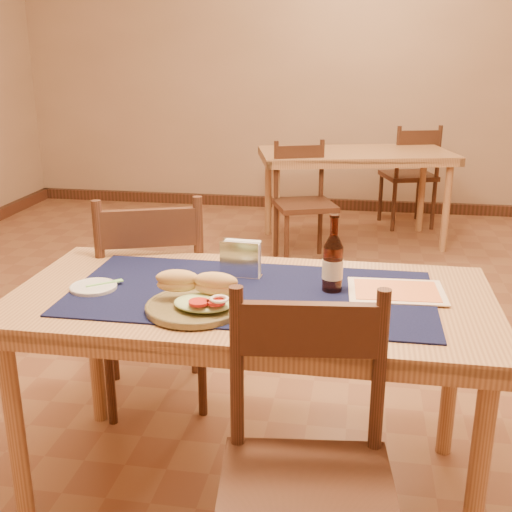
% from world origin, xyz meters
% --- Properties ---
extents(room, '(6.04, 7.04, 2.84)m').
position_xyz_m(room, '(0.00, 0.00, 1.40)').
color(room, brown).
rests_on(room, ground).
extents(main_table, '(1.60, 0.80, 0.75)m').
position_xyz_m(main_table, '(0.00, -0.80, 0.67)').
color(main_table, tan).
rests_on(main_table, ground).
extents(placemat, '(1.20, 0.60, 0.01)m').
position_xyz_m(placemat, '(0.00, -0.80, 0.75)').
color(placemat, '#0F1337').
rests_on(placemat, main_table).
extents(baseboard, '(6.00, 7.00, 0.10)m').
position_xyz_m(baseboard, '(0.00, 0.00, 0.05)').
color(baseboard, '#462519').
rests_on(baseboard, ground).
extents(back_table, '(1.62, 1.09, 0.75)m').
position_xyz_m(back_table, '(0.29, 2.36, 0.67)').
color(back_table, tan).
rests_on(back_table, ground).
extents(chair_main_far, '(0.58, 0.58, 0.98)m').
position_xyz_m(chair_main_far, '(-0.52, -0.30, 0.51)').
color(chair_main_far, '#462519').
rests_on(chair_main_far, ground).
extents(chair_main_near, '(0.49, 0.49, 0.95)m').
position_xyz_m(chair_main_near, '(0.25, -1.39, 0.49)').
color(chair_main_near, '#462519').
rests_on(chair_main_near, ground).
extents(chair_back_near, '(0.52, 0.52, 0.88)m').
position_xyz_m(chair_back_near, '(-0.07, 1.82, 0.46)').
color(chair_back_near, '#462519').
rests_on(chair_back_near, ground).
extents(chair_back_far, '(0.53, 0.53, 0.91)m').
position_xyz_m(chair_back_far, '(0.76, 2.95, 0.47)').
color(chair_back_far, '#462519').
rests_on(chair_back_far, ground).
extents(sandwich_plate, '(0.31, 0.31, 0.12)m').
position_xyz_m(sandwich_plate, '(-0.14, -0.98, 0.79)').
color(sandwich_plate, brown).
rests_on(sandwich_plate, placemat).
extents(side_plate, '(0.16, 0.16, 0.01)m').
position_xyz_m(side_plate, '(-0.53, -0.86, 0.76)').
color(side_plate, silver).
rests_on(side_plate, placemat).
extents(fork, '(0.11, 0.09, 0.00)m').
position_xyz_m(fork, '(-0.49, -0.83, 0.77)').
color(fork, '#86D977').
rests_on(fork, side_plate).
extents(beer_bottle, '(0.07, 0.07, 0.26)m').
position_xyz_m(beer_bottle, '(0.26, -0.74, 0.85)').
color(beer_bottle, '#47190C').
rests_on(beer_bottle, placemat).
extents(napkin_holder, '(0.15, 0.06, 0.13)m').
position_xyz_m(napkin_holder, '(-0.06, -0.65, 0.82)').
color(napkin_holder, silver).
rests_on(napkin_holder, placemat).
extents(menu_card, '(0.33, 0.25, 0.01)m').
position_xyz_m(menu_card, '(0.48, -0.72, 0.76)').
color(menu_card, beige).
rests_on(menu_card, placemat).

